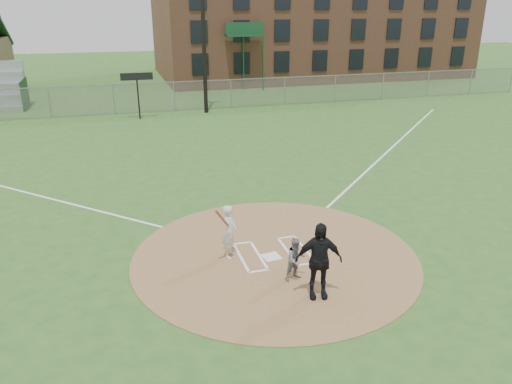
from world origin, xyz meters
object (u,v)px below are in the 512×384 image
object	(u,v)px
home_plate	(271,257)
umpire	(319,260)
batter_at_plate	(229,231)
catcher	(296,259)

from	to	relation	value
home_plate	umpire	size ratio (longest dim) A/B	0.24
home_plate	batter_at_plate	xyz separation A→B (m)	(-1.15, 0.42, 0.79)
catcher	umpire	bearing A→B (deg)	-88.44
catcher	batter_at_plate	xyz separation A→B (m)	(-1.40, 1.75, 0.21)
home_plate	catcher	bearing A→B (deg)	-79.26
umpire	catcher	bearing A→B (deg)	115.96
umpire	batter_at_plate	bearing A→B (deg)	133.47
umpire	batter_at_plate	xyz separation A→B (m)	(-1.63, 2.69, -0.20)
home_plate	catcher	world-z (taller)	catcher
umpire	batter_at_plate	distance (m)	3.15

